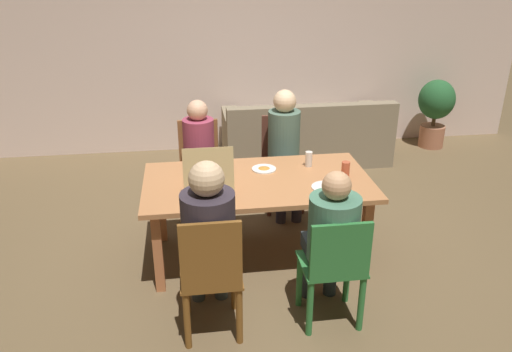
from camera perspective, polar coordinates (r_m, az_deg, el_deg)
name	(u,v)px	position (r m, az deg, el deg)	size (l,w,h in m)	color
ground_plane	(258,255)	(4.53, 0.18, -8.78)	(20.00, 20.00, 0.00)	brown
back_wall	(227,47)	(6.69, -3.30, 14.16)	(7.86, 0.12, 2.65)	beige
dining_table	(258,188)	(4.22, 0.19, -1.40)	(1.86, 0.99, 0.72)	#B67546
chair_0	(200,165)	(5.13, -6.29, 1.20)	(0.42, 0.45, 0.92)	brown
person_0	(199,152)	(4.92, -6.33, 2.72)	(0.30, 0.49, 1.17)	#393342
chair_1	(282,159)	(5.23, 2.89, 1.91)	(0.40, 0.42, 0.93)	brown
person_1	(285,143)	(5.01, 3.25, 3.68)	(0.31, 0.54, 1.24)	#312E3D
chair_2	(211,275)	(3.42, -5.03, -10.94)	(0.41, 0.43, 0.95)	brown
person_2	(209,232)	(3.41, -5.31, -6.23)	(0.35, 0.56, 1.26)	#3B4346
chair_3	(334,268)	(3.57, 8.72, -10.10)	(0.43, 0.39, 0.87)	#2B7235
person_3	(331,232)	(3.55, 8.39, -6.18)	(0.35, 0.49, 1.15)	#2B3338
pizza_box_0	(208,182)	(4.04, -5.36, -0.64)	(0.38, 0.45, 0.40)	tan
plate_0	(327,187)	(4.08, 7.88, -1.27)	(0.24, 0.24, 0.01)	white
plate_1	(264,169)	(4.39, 0.89, 0.83)	(0.21, 0.21, 0.03)	white
drinking_glass_0	(309,159)	(4.46, 5.90, 1.89)	(0.06, 0.06, 0.13)	silver
drinking_glass_1	(346,169)	(4.32, 9.95, 0.80)	(0.07, 0.07, 0.12)	#BD5032
couch	(305,138)	(6.47, 5.53, 4.20)	(2.03, 0.92, 0.81)	gray
potted_plant	(436,107)	(7.23, 19.38, 7.23)	(0.47, 0.47, 0.91)	#AF6C4E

